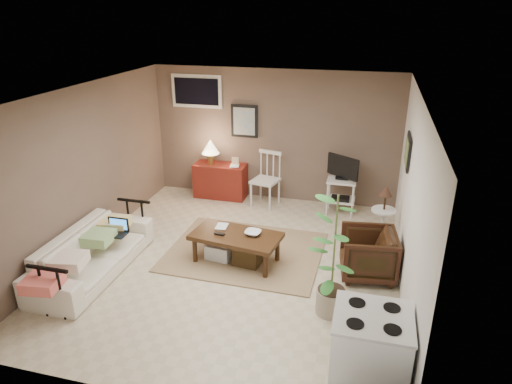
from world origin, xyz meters
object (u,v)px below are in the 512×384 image
(red_console, at_px, (220,177))
(side_table, at_px, (384,208))
(tv_stand, at_px, (342,184))
(potted_plant, at_px, (334,252))
(sofa, at_px, (91,246))
(spindle_chair, at_px, (266,181))
(armchair, at_px, (368,252))
(stove, at_px, (369,356))
(coffee_table, at_px, (236,246))

(red_console, bearing_deg, side_table, -21.62)
(tv_stand, relative_size, potted_plant, 0.68)
(side_table, bearing_deg, sofa, -154.74)
(sofa, distance_m, spindle_chair, 3.33)
(side_table, height_order, armchair, side_table)
(armchair, bearing_deg, sofa, -84.16)
(sofa, bearing_deg, armchair, -76.83)
(stove, bearing_deg, sofa, 161.33)
(red_console, relative_size, spindle_chair, 1.14)
(spindle_chair, xyz_separation_m, stove, (1.95, -4.09, -0.01))
(tv_stand, bearing_deg, coffee_table, -122.07)
(red_console, distance_m, stove, 5.11)
(coffee_table, bearing_deg, tv_stand, 57.93)
(potted_plant, bearing_deg, stove, -68.68)
(coffee_table, xyz_separation_m, red_console, (-0.99, 2.24, 0.13))
(red_console, xyz_separation_m, stove, (2.87, -4.22, 0.06))
(spindle_chair, distance_m, stove, 4.53)
(tv_stand, bearing_deg, side_table, -55.02)
(coffee_table, relative_size, potted_plant, 0.85)
(red_console, relative_size, armchair, 1.55)
(coffee_table, xyz_separation_m, spindle_chair, (-0.07, 2.10, 0.20))
(tv_stand, bearing_deg, armchair, -75.04)
(sofa, bearing_deg, coffee_table, -67.59)
(coffee_table, relative_size, red_console, 1.17)
(spindle_chair, height_order, potted_plant, potted_plant)
(red_console, xyz_separation_m, side_table, (2.99, -1.19, 0.22))
(sofa, bearing_deg, stove, -108.67)
(side_table, bearing_deg, red_console, 158.38)
(armchair, bearing_deg, red_console, -134.55)
(coffee_table, distance_m, red_console, 2.45)
(red_console, distance_m, tv_stand, 2.30)
(tv_stand, xyz_separation_m, armchair, (0.52, -1.96, -0.19))
(sofa, distance_m, stove, 3.89)
(potted_plant, relative_size, stove, 1.71)
(red_console, relative_size, potted_plant, 0.73)
(coffee_table, relative_size, armchair, 1.81)
(red_console, height_order, potted_plant, potted_plant)
(coffee_table, height_order, armchair, armchair)
(spindle_chair, bearing_deg, sofa, -121.39)
(coffee_table, distance_m, stove, 2.74)
(spindle_chair, distance_m, armchair, 2.75)
(coffee_table, bearing_deg, spindle_chair, 91.81)
(sofa, height_order, spindle_chair, spindle_chair)
(tv_stand, bearing_deg, red_console, 175.62)
(tv_stand, xyz_separation_m, stove, (0.59, -4.05, -0.10))
(coffee_table, height_order, sofa, sofa)
(potted_plant, bearing_deg, tv_stand, 92.69)
(red_console, distance_m, side_table, 3.23)
(potted_plant, bearing_deg, spindle_chair, 117.02)
(armchair, bearing_deg, side_table, 161.68)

